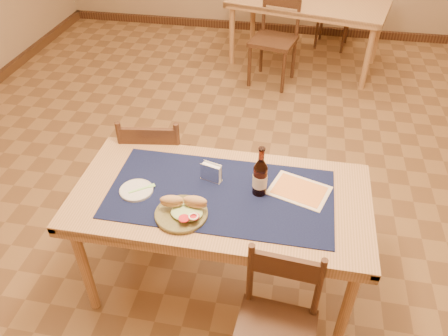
% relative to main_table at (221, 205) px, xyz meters
% --- Properties ---
extents(room, '(6.04, 7.04, 2.84)m').
position_rel_main_table_xyz_m(room, '(0.00, 0.80, 0.73)').
color(room, olive).
rests_on(room, ground).
extents(main_table, '(1.60, 0.80, 0.75)m').
position_rel_main_table_xyz_m(main_table, '(0.00, 0.00, 0.00)').
color(main_table, tan).
rests_on(main_table, ground).
extents(placemat, '(1.20, 0.60, 0.01)m').
position_rel_main_table_xyz_m(placemat, '(0.00, 0.00, 0.09)').
color(placemat, '#10193B').
rests_on(placemat, main_table).
extents(baseboard, '(6.00, 7.00, 0.10)m').
position_rel_main_table_xyz_m(baseboard, '(0.00, 0.80, -0.62)').
color(baseboard, '#492E1A').
rests_on(baseboard, ground).
extents(back_table, '(1.86, 1.22, 0.75)m').
position_rel_main_table_xyz_m(back_table, '(0.36, 3.31, 0.00)').
color(back_table, tan).
rests_on(back_table, ground).
extents(chair_main_far, '(0.47, 0.47, 0.90)m').
position_rel_main_table_xyz_m(chair_main_far, '(-0.55, 0.52, -0.20)').
color(chair_main_far, '#492E1A').
rests_on(chair_main_far, ground).
extents(chair_main_near, '(0.41, 0.41, 0.82)m').
position_rel_main_table_xyz_m(chair_main_near, '(0.37, -0.54, -0.24)').
color(chair_main_near, '#492E1A').
rests_on(chair_main_near, ground).
extents(chair_back_near, '(0.53, 0.53, 0.97)m').
position_rel_main_table_xyz_m(chair_back_near, '(0.05, 2.82, -0.17)').
color(chair_back_near, '#492E1A').
rests_on(chair_back_near, ground).
extents(chair_back_far, '(0.46, 0.46, 0.85)m').
position_rel_main_table_xyz_m(chair_back_far, '(0.70, 3.86, -0.23)').
color(chair_back_far, '#492E1A').
rests_on(chair_back_far, ground).
extents(sandwich_plate, '(0.27, 0.27, 0.10)m').
position_rel_main_table_xyz_m(sandwich_plate, '(-0.16, -0.19, 0.12)').
color(sandwich_plate, olive).
rests_on(sandwich_plate, placemat).
extents(side_plate, '(0.18, 0.18, 0.02)m').
position_rel_main_table_xyz_m(side_plate, '(-0.45, -0.07, 0.10)').
color(side_plate, silver).
rests_on(side_plate, placemat).
extents(fork, '(0.13, 0.10, 0.00)m').
position_rel_main_table_xyz_m(fork, '(-0.41, -0.05, 0.10)').
color(fork, '#99E87F').
rests_on(fork, side_plate).
extents(beer_bottle, '(0.08, 0.08, 0.29)m').
position_rel_main_table_xyz_m(beer_bottle, '(0.20, 0.04, 0.20)').
color(beer_bottle, '#46190C').
rests_on(beer_bottle, placemat).
extents(napkin_holder, '(0.13, 0.08, 0.11)m').
position_rel_main_table_xyz_m(napkin_holder, '(-0.07, 0.10, 0.14)').
color(napkin_holder, silver).
rests_on(napkin_holder, placemat).
extents(menu_card, '(0.36, 0.31, 0.01)m').
position_rel_main_table_xyz_m(menu_card, '(0.41, 0.10, 0.09)').
color(menu_card, beige).
rests_on(menu_card, placemat).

